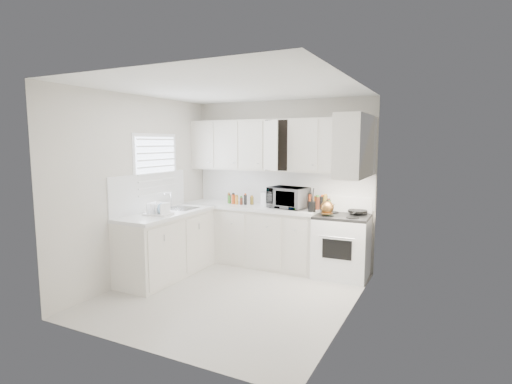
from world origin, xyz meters
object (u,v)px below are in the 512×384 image
Objects in this scene: stove at (342,238)px; microwave at (288,195)px; dish_rack at (158,208)px; rice_cooker at (269,198)px; tea_kettle at (327,206)px; utensil_crock at (312,200)px.

stove is 2.02× the size of microwave.
dish_rack is (-2.24, -1.33, 0.47)m from stove.
rice_cooker reaches higher than stove.
rice_cooker is (-1.02, 0.24, 0.03)m from tea_kettle.
stove is at bearing 60.12° from tea_kettle.
rice_cooker is at bearing -174.54° from tea_kettle.
rice_cooker is (-1.20, 0.08, 0.49)m from stove.
stove is 1.30m from rice_cooker.
microwave is (-0.85, 0.02, 0.56)m from stove.
microwave is at bearing -176.98° from tea_kettle.
stove is 0.53m from tea_kettle.
rice_cooker is at bearing -177.96° from microwave.
utensil_crock reaches higher than tea_kettle.
stove is 2.64m from dish_rack.
microwave is (-0.67, 0.18, 0.10)m from tea_kettle.
stove is at bearing -3.47° from rice_cooker.
dish_rack is at bearing -126.23° from rice_cooker.
microwave reaches higher than dish_rack.
dish_rack is (-1.39, -1.35, -0.10)m from microwave.
rice_cooker is at bearing 45.93° from dish_rack.
microwave is at bearing 158.65° from utensil_crock.
utensil_crock is at bearing -165.10° from tea_kettle.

